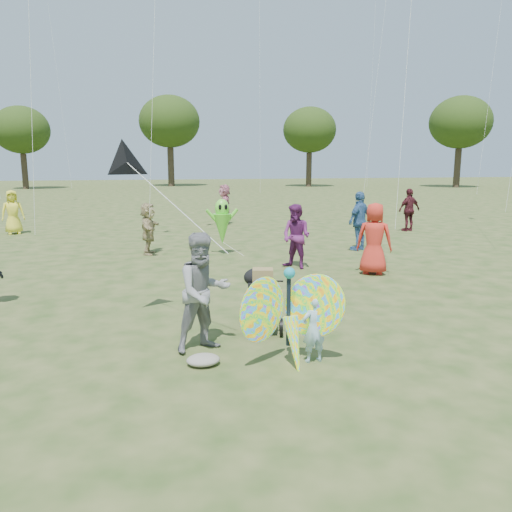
{
  "coord_description": "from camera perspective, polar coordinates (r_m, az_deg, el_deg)",
  "views": [
    {
      "loc": [
        -2.36,
        -7.46,
        2.83
      ],
      "look_at": [
        -0.2,
        1.5,
        1.1
      ],
      "focal_mm": 35.0,
      "sensor_mm": 36.0,
      "label": 1
    }
  ],
  "objects": [
    {
      "name": "ground",
      "position": [
        8.31,
        3.81,
        -9.28
      ],
      "size": [
        160.0,
        160.0,
        0.0
      ],
      "primitive_type": "plane",
      "color": "#51592B",
      "rests_on": "ground"
    },
    {
      "name": "child_girl",
      "position": [
        7.23,
        6.61,
        -8.29
      ],
      "size": [
        0.38,
        0.28,
        0.98
      ],
      "primitive_type": "imported",
      "rotation": [
        0.0,
        0.0,
        3.27
      ],
      "color": "#99C1D9",
      "rests_on": "ground"
    },
    {
      "name": "adult_man",
      "position": [
        7.57,
        -6.0,
        -4.14
      ],
      "size": [
        1.06,
        0.94,
        1.81
      ],
      "primitive_type": "imported",
      "rotation": [
        0.0,
        0.0,
        0.33
      ],
      "color": "gray",
      "rests_on": "ground"
    },
    {
      "name": "grey_bag",
      "position": [
        7.26,
        -6.06,
        -11.73
      ],
      "size": [
        0.48,
        0.39,
        0.15
      ],
      "primitive_type": "ellipsoid",
      "color": "gray",
      "rests_on": "ground"
    },
    {
      "name": "crowd_a",
      "position": [
        13.07,
        13.36,
        1.94
      ],
      "size": [
        1.07,
        0.97,
        1.84
      ],
      "primitive_type": "imported",
      "rotation": [
        0.0,
        0.0,
        2.6
      ],
      "color": "red",
      "rests_on": "ground"
    },
    {
      "name": "crowd_c",
      "position": [
        16.61,
        11.77,
        3.94
      ],
      "size": [
        1.21,
        0.98,
        1.92
      ],
      "primitive_type": "imported",
      "rotation": [
        0.0,
        0.0,
        3.69
      ],
      "color": "#345C90",
      "rests_on": "ground"
    },
    {
      "name": "crowd_d",
      "position": [
        15.92,
        -12.2,
        3.08
      ],
      "size": [
        0.74,
        1.56,
        1.61
      ],
      "primitive_type": "imported",
      "rotation": [
        0.0,
        0.0,
        1.39
      ],
      "color": "tan",
      "rests_on": "ground"
    },
    {
      "name": "crowd_e",
      "position": [
        13.48,
        4.62,
        2.24
      ],
      "size": [
        1.04,
        1.07,
        1.74
      ],
      "primitive_type": "imported",
      "rotation": [
        0.0,
        0.0,
        5.37
      ],
      "color": "#65215E",
      "rests_on": "ground"
    },
    {
      "name": "crowd_g",
      "position": [
        22.26,
        -26.04,
        4.52
      ],
      "size": [
        0.98,
        0.77,
        1.76
      ],
      "primitive_type": "imported",
      "rotation": [
        0.0,
        0.0,
        0.28
      ],
      "color": "yellow",
      "rests_on": "ground"
    },
    {
      "name": "crowd_h",
      "position": [
        21.83,
        17.1,
        5.06
      ],
      "size": [
        1.11,
        0.62,
        1.78
      ],
      "primitive_type": "imported",
      "rotation": [
        0.0,
        0.0,
        3.33
      ],
      "color": "#4A1820",
      "rests_on": "ground"
    },
    {
      "name": "crowd_j",
      "position": [
        23.2,
        -3.62,
        5.9
      ],
      "size": [
        0.84,
        1.79,
        1.85
      ],
      "primitive_type": "imported",
      "rotation": [
        0.0,
        0.0,
        4.54
      ],
      "color": "#BD6C82",
      "rests_on": "ground"
    },
    {
      "name": "jogging_stroller",
      "position": [
        8.49,
        0.61,
        -4.49
      ],
      "size": [
        0.65,
        1.11,
        1.09
      ],
      "rotation": [
        0.0,
        0.0,
        -0.24
      ],
      "color": "black",
      "rests_on": "ground"
    },
    {
      "name": "butterfly_kite",
      "position": [
        6.98,
        4.0,
        -7.23
      ],
      "size": [
        1.74,
        0.75,
        1.62
      ],
      "color": "#FA275C",
      "rests_on": "ground"
    },
    {
      "name": "delta_kite_rig",
      "position": [
        8.82,
        -14.5,
        10.26
      ],
      "size": [
        1.91,
        1.79,
        1.78
      ],
      "color": "black",
      "rests_on": "ground"
    },
    {
      "name": "alien_kite",
      "position": [
        15.48,
        -3.89,
        3.7
      ],
      "size": [
        1.12,
        0.69,
        1.74
      ],
      "color": "#65DF34",
      "rests_on": "ground"
    },
    {
      "name": "tree_line",
      "position": [
        52.95,
        -7.21,
        14.9
      ],
      "size": [
        91.78,
        33.6,
        10.79
      ],
      "color": "#3A2D21",
      "rests_on": "ground"
    }
  ]
}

